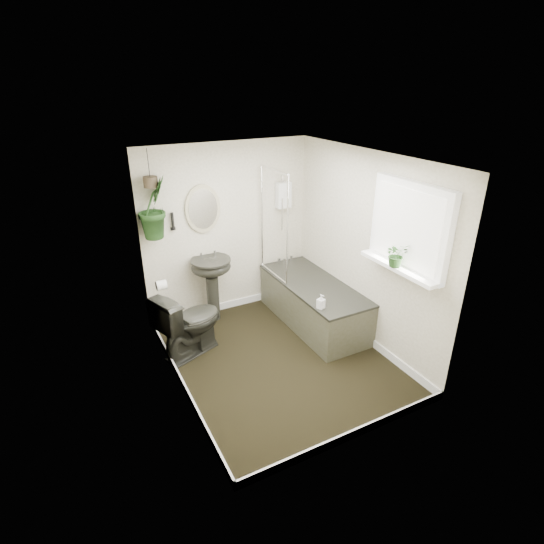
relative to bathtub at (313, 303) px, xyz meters
name	(u,v)px	position (x,y,z in m)	size (l,w,h in m)	color
floor	(278,359)	(-0.80, -0.50, -0.30)	(2.30, 2.80, 0.02)	black
ceiling	(279,157)	(-0.80, -0.50, 2.02)	(2.30, 2.80, 0.02)	white
wall_back	(228,230)	(-0.80, 0.91, 0.86)	(2.30, 0.02, 2.30)	silver
wall_front	(363,333)	(-0.80, -1.91, 0.86)	(2.30, 0.02, 2.30)	silver
wall_left	(171,292)	(-1.96, -0.50, 0.86)	(0.02, 2.80, 2.30)	silver
wall_right	(365,250)	(0.36, -0.50, 0.86)	(0.02, 2.80, 2.30)	silver
skirting	(278,354)	(-0.80, -0.50, -0.24)	(2.30, 2.80, 0.10)	white
bathtub	(313,303)	(0.00, 0.00, 0.00)	(0.72, 1.72, 0.58)	black
bath_screen	(274,225)	(-0.33, 0.49, 0.99)	(0.04, 0.72, 1.40)	silver
shower_box	(283,195)	(0.00, 0.84, 1.26)	(0.20, 0.10, 0.35)	white
oval_mirror	(203,209)	(-1.14, 0.87, 1.21)	(0.46, 0.03, 0.62)	tan
wall_sconce	(173,221)	(-1.54, 0.86, 1.11)	(0.04, 0.04, 0.22)	black
toilet_roll_holder	(161,285)	(-1.90, 0.20, 0.61)	(0.11, 0.11, 0.11)	white
window_recess	(409,227)	(0.29, -1.20, 1.36)	(0.08, 1.00, 0.90)	white
window_sill	(399,267)	(0.22, -1.20, 0.94)	(0.18, 1.00, 0.04)	white
window_blinds	(406,228)	(0.24, -1.20, 1.36)	(0.01, 0.86, 0.76)	white
toilet	(190,322)	(-1.65, 0.10, 0.12)	(0.46, 0.80, 0.82)	black
pedestal_sink	(213,290)	(-1.14, 0.70, 0.15)	(0.52, 0.44, 0.88)	black
sill_plant	(397,255)	(0.17, -1.20, 1.09)	(0.23, 0.20, 0.25)	black
hanging_plant	(154,208)	(-1.77, 0.75, 1.34)	(0.40, 0.32, 0.72)	black
soap_bottle	(321,302)	(-0.29, -0.59, 0.38)	(0.08, 0.08, 0.17)	black
hanging_pot	(150,182)	(-1.77, 0.75, 1.64)	(0.16, 0.16, 0.12)	#3C3122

